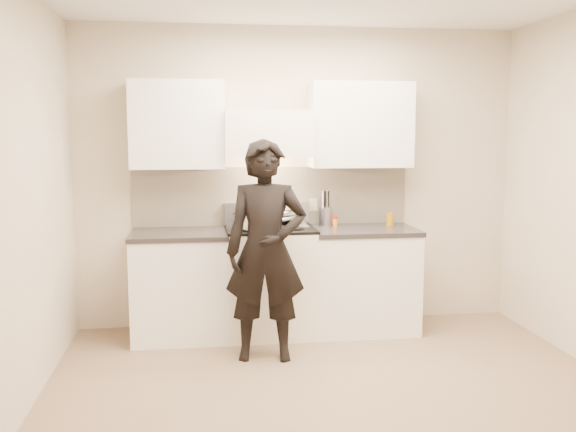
{
  "coord_description": "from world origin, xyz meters",
  "views": [
    {
      "loc": [
        -0.89,
        -4.04,
        1.77
      ],
      "look_at": [
        -0.2,
        1.05,
        1.09
      ],
      "focal_mm": 40.0,
      "sensor_mm": 36.0,
      "label": 1
    }
  ],
  "objects_px": {
    "wok": "(281,212)",
    "person": "(266,251)",
    "utensil_crock": "(325,215)",
    "stove": "(270,280)",
    "counter_right": "(363,279)"
  },
  "relations": [
    {
      "from": "wok",
      "to": "person",
      "type": "relative_size",
      "value": 0.25
    },
    {
      "from": "wok",
      "to": "utensil_crock",
      "type": "height_order",
      "value": "wok"
    },
    {
      "from": "wok",
      "to": "utensil_crock",
      "type": "relative_size",
      "value": 1.33
    },
    {
      "from": "stove",
      "to": "wok",
      "type": "distance_m",
      "value": 0.61
    },
    {
      "from": "counter_right",
      "to": "utensil_crock",
      "type": "xyz_separation_m",
      "value": [
        -0.3,
        0.21,
        0.56
      ]
    },
    {
      "from": "counter_right",
      "to": "utensil_crock",
      "type": "bearing_deg",
      "value": 145.21
    },
    {
      "from": "utensil_crock",
      "to": "stove",
      "type": "bearing_deg",
      "value": -158.37
    },
    {
      "from": "stove",
      "to": "person",
      "type": "bearing_deg",
      "value": -99.23
    },
    {
      "from": "stove",
      "to": "person",
      "type": "relative_size",
      "value": 0.56
    },
    {
      "from": "counter_right",
      "to": "wok",
      "type": "bearing_deg",
      "value": 168.57
    },
    {
      "from": "stove",
      "to": "counter_right",
      "type": "xyz_separation_m",
      "value": [
        0.83,
        0.0,
        -0.01
      ]
    },
    {
      "from": "counter_right",
      "to": "person",
      "type": "height_order",
      "value": "person"
    },
    {
      "from": "wok",
      "to": "counter_right",
      "type": "bearing_deg",
      "value": -11.43
    },
    {
      "from": "stove",
      "to": "wok",
      "type": "bearing_deg",
      "value": 51.46
    },
    {
      "from": "wok",
      "to": "person",
      "type": "bearing_deg",
      "value": -105.72
    }
  ]
}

